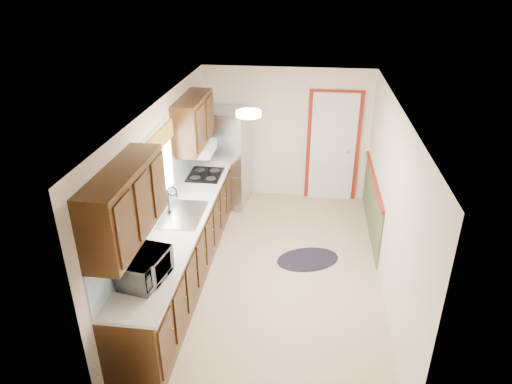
# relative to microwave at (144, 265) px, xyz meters

# --- Properties ---
(room_shell) EXTENTS (3.20, 5.20, 2.52)m
(room_shell) POSITION_rel_microwave_xyz_m (1.20, 1.64, 0.07)
(room_shell) COLOR tan
(room_shell) RESTS_ON ground
(kitchen_run) EXTENTS (0.63, 4.00, 2.20)m
(kitchen_run) POSITION_rel_microwave_xyz_m (-0.04, 1.34, -0.32)
(kitchen_run) COLOR #321C0B
(kitchen_run) RESTS_ON ground
(back_wall_trim) EXTENTS (1.12, 2.30, 2.08)m
(back_wall_trim) POSITION_rel_microwave_xyz_m (2.19, 3.85, -0.24)
(back_wall_trim) COLOR maroon
(back_wall_trim) RESTS_ON ground
(ceiling_fixture) EXTENTS (0.30, 0.30, 0.06)m
(ceiling_fixture) POSITION_rel_microwave_xyz_m (0.90, 1.44, 1.23)
(ceiling_fixture) COLOR #FFD88C
(ceiling_fixture) RESTS_ON room_shell
(microwave) EXTENTS (0.41, 0.61, 0.38)m
(microwave) POSITION_rel_microwave_xyz_m (0.00, 0.00, 0.00)
(microwave) COLOR white
(microwave) RESTS_ON kitchen_run
(refrigerator) EXTENTS (0.81, 0.78, 1.75)m
(refrigerator) POSITION_rel_microwave_xyz_m (0.18, 3.68, -0.26)
(refrigerator) COLOR #B7B7BC
(refrigerator) RESTS_ON ground
(rug) EXTENTS (1.10, 0.92, 0.01)m
(rug) POSITION_rel_microwave_xyz_m (1.70, 1.97, -1.13)
(rug) COLOR black
(rug) RESTS_ON ground
(cooktop) EXTENTS (0.51, 0.61, 0.02)m
(cooktop) POSITION_rel_microwave_xyz_m (0.01, 2.74, -0.18)
(cooktop) COLOR black
(cooktop) RESTS_ON kitchen_run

